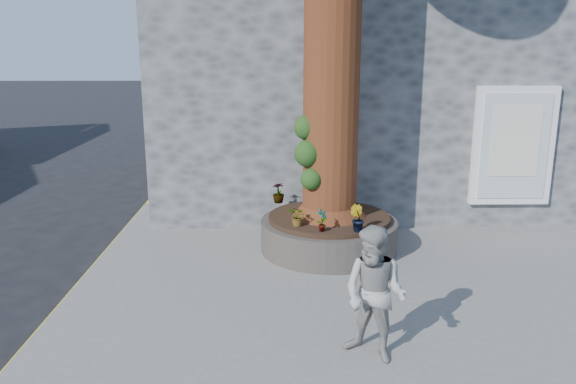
{
  "coord_description": "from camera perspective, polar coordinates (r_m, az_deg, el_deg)",
  "views": [
    {
      "loc": [
        -0.07,
        -7.04,
        3.42
      ],
      "look_at": [
        0.1,
        1.54,
        1.25
      ],
      "focal_mm": 35.0,
      "sensor_mm": 36.0,
      "label": 1
    }
  ],
  "objects": [
    {
      "name": "plant_b",
      "position": [
        8.65,
        7.02,
        -2.68
      ],
      "size": [
        0.31,
        0.31,
        0.41
      ],
      "primitive_type": "imported",
      "rotation": [
        0.0,
        0.0,
        2.38
      ],
      "color": "gray",
      "rests_on": "planter"
    },
    {
      "name": "shopping_bag",
      "position": [
        10.94,
        7.57,
        -2.72
      ],
      "size": [
        0.2,
        0.13,
        0.28
      ],
      "primitive_type": "cube",
      "rotation": [
        0.0,
        0.0,
        0.03
      ],
      "color": "white",
      "rests_on": "pavement"
    },
    {
      "name": "planter",
      "position": [
        9.56,
        4.17,
        -4.17
      ],
      "size": [
        2.3,
        2.3,
        0.6
      ],
      "color": "black",
      "rests_on": "pavement"
    },
    {
      "name": "plant_c",
      "position": [
        10.2,
        -0.97,
        -0.05
      ],
      "size": [
        0.26,
        0.26,
        0.38
      ],
      "primitive_type": "imported",
      "rotation": [
        0.0,
        0.0,
        3.39
      ],
      "color": "gray",
      "rests_on": "planter"
    },
    {
      "name": "ground",
      "position": [
        7.83,
        -0.51,
        -11.72
      ],
      "size": [
        120.0,
        120.0,
        0.0
      ],
      "primitive_type": "plane",
      "color": "black",
      "rests_on": "ground"
    },
    {
      "name": "stone_shop",
      "position": [
        14.47,
        9.37,
        12.97
      ],
      "size": [
        10.3,
        8.3,
        6.3
      ],
      "color": "#474A4C",
      "rests_on": "ground"
    },
    {
      "name": "pavement",
      "position": [
        8.85,
        9.28,
        -8.31
      ],
      "size": [
        9.0,
        8.0,
        0.12
      ],
      "primitive_type": "cube",
      "color": "slate",
      "rests_on": "ground"
    },
    {
      "name": "yellow_line",
      "position": [
        9.23,
        -20.1,
        -8.44
      ],
      "size": [
        0.1,
        30.0,
        0.01
      ],
      "primitive_type": "cube",
      "color": "yellow",
      "rests_on": "ground"
    },
    {
      "name": "woman",
      "position": [
        6.2,
        8.8,
        -10.24
      ],
      "size": [
        0.93,
        0.89,
        1.51
      ],
      "primitive_type": "imported",
      "rotation": [
        0.0,
        0.0,
        -0.64
      ],
      "color": "#9D9C96",
      "rests_on": "pavement"
    },
    {
      "name": "man",
      "position": [
        10.81,
        6.35,
        1.24
      ],
      "size": [
        0.66,
        0.45,
        1.79
      ],
      "primitive_type": "imported",
      "rotation": [
        0.0,
        0.0,
        0.03
      ],
      "color": "#15213A",
      "rests_on": "pavement"
    },
    {
      "name": "plant_a",
      "position": [
        8.59,
        3.46,
        -2.88
      ],
      "size": [
        0.22,
        0.23,
        0.36
      ],
      "primitive_type": "imported",
      "rotation": [
        0.0,
        0.0,
        0.82
      ],
      "color": "gray",
      "rests_on": "planter"
    },
    {
      "name": "plant_d",
      "position": [
        8.85,
        1.06,
        -2.47
      ],
      "size": [
        0.38,
        0.39,
        0.32
      ],
      "primitive_type": "imported",
      "rotation": [
        0.0,
        0.0,
        5.42
      ],
      "color": "gray",
      "rests_on": "planter"
    }
  ]
}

